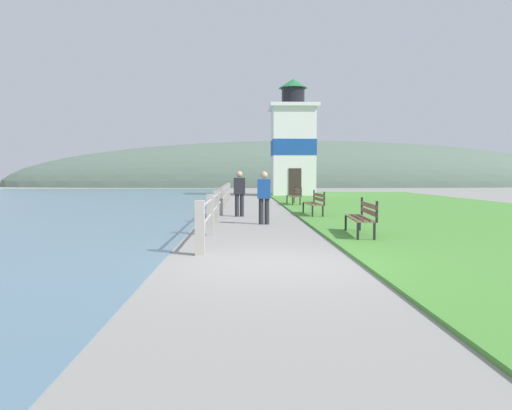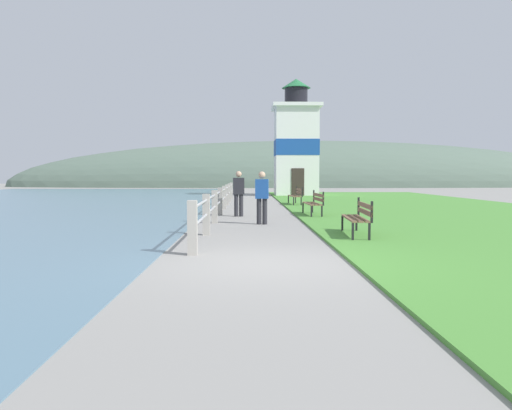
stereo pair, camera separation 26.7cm
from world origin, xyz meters
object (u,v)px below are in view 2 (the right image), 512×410
(person_strolling, at_px, (262,196))
(person_by_railing, at_px, (239,192))
(park_bench_near, at_px, (359,215))
(lighthouse, at_px, (296,145))
(park_bench_far, at_px, (296,195))
(park_bench_midway, at_px, (314,202))

(person_strolling, bearing_deg, person_by_railing, 21.01)
(park_bench_near, xyz_separation_m, lighthouse, (0.83, 24.72, 3.18))
(park_bench_far, xyz_separation_m, lighthouse, (1.10, 11.81, 3.18))
(lighthouse, bearing_deg, park_bench_midway, -93.34)
(park_bench_near, relative_size, person_strolling, 1.23)
(park_bench_near, height_order, park_bench_far, same)
(park_bench_midway, bearing_deg, person_by_railing, -1.87)
(park_bench_far, distance_m, lighthouse, 12.28)
(park_bench_far, bearing_deg, person_by_railing, 64.27)
(park_bench_near, distance_m, person_strolling, 4.00)
(park_bench_near, bearing_deg, park_bench_far, -84.98)
(park_bench_midway, distance_m, lighthouse, 18.77)
(park_bench_midway, height_order, person_strolling, person_strolling)
(park_bench_near, height_order, lighthouse, lighthouse)
(park_bench_near, distance_m, lighthouse, 24.94)
(person_strolling, bearing_deg, park_bench_near, -138.86)
(person_strolling, distance_m, person_by_railing, 3.05)
(lighthouse, distance_m, person_by_railing, 19.11)
(park_bench_near, relative_size, park_bench_far, 1.05)
(park_bench_midway, distance_m, person_strolling, 3.62)
(person_strolling, bearing_deg, park_bench_far, -5.40)
(park_bench_near, xyz_separation_m, person_by_railing, (-3.05, 6.22, 0.36))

